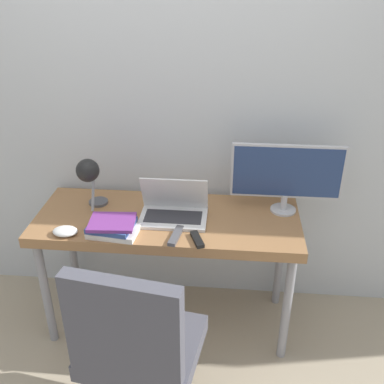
# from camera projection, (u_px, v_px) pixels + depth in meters

# --- Properties ---
(ground_plane) EXTENTS (12.00, 12.00, 0.00)m
(ground_plane) POSITION_uv_depth(u_px,v_px,m) (164.00, 354.00, 2.63)
(ground_plane) COLOR tan
(wall_back) EXTENTS (8.00, 0.05, 2.60)m
(wall_back) POSITION_uv_depth(u_px,v_px,m) (174.00, 106.00, 2.59)
(wall_back) COLOR silver
(wall_back) RESTS_ON ground_plane
(desk) EXTENTS (1.48, 0.58, 0.77)m
(desk) POSITION_uv_depth(u_px,v_px,m) (168.00, 228.00, 2.56)
(desk) COLOR #996B42
(desk) RESTS_ON ground_plane
(laptop) EXTENTS (0.37, 0.24, 0.24)m
(laptop) POSITION_uv_depth(u_px,v_px,m) (174.00, 210.00, 2.50)
(laptop) COLOR silver
(laptop) RESTS_ON desk
(monitor) EXTENTS (0.62, 0.15, 0.40)m
(monitor) POSITION_uv_depth(u_px,v_px,m) (287.00, 174.00, 2.48)
(monitor) COLOR #B7B7BC
(monitor) RESTS_ON desk
(desk_lamp) EXTENTS (0.13, 0.24, 0.34)m
(desk_lamp) POSITION_uv_depth(u_px,v_px,m) (89.00, 174.00, 2.45)
(desk_lamp) COLOR #4C4C51
(desk_lamp) RESTS_ON desk
(office_chair) EXTENTS (0.59, 0.58, 0.99)m
(office_chair) POSITION_uv_depth(u_px,v_px,m) (136.00, 344.00, 1.98)
(office_chair) COLOR black
(office_chair) RESTS_ON ground_plane
(book_stack) EXTENTS (0.27, 0.22, 0.08)m
(book_stack) POSITION_uv_depth(u_px,v_px,m) (112.00, 227.00, 2.36)
(book_stack) COLOR silver
(book_stack) RESTS_ON desk
(tv_remote) EXTENTS (0.07, 0.18, 0.02)m
(tv_remote) POSITION_uv_depth(u_px,v_px,m) (176.00, 236.00, 2.34)
(tv_remote) COLOR #4C4C51
(tv_remote) RESTS_ON desk
(media_remote) EXTENTS (0.09, 0.14, 0.02)m
(media_remote) POSITION_uv_depth(u_px,v_px,m) (197.00, 239.00, 2.31)
(media_remote) COLOR black
(media_remote) RESTS_ON desk
(game_controller) EXTENTS (0.13, 0.10, 0.04)m
(game_controller) POSITION_uv_depth(u_px,v_px,m) (65.00, 231.00, 2.36)
(game_controller) COLOR white
(game_controller) RESTS_ON desk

